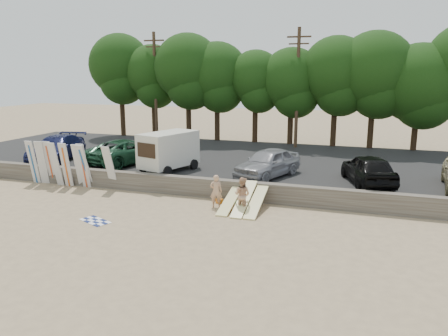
{
  "coord_description": "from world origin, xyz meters",
  "views": [
    {
      "loc": [
        7.42,
        -17.67,
        6.38
      ],
      "look_at": [
        0.48,
        3.0,
        1.62
      ],
      "focal_mm": 35.0,
      "sensor_mm": 36.0,
      "label": 1
    }
  ],
  "objects_px": {
    "car_0": "(57,148)",
    "box_trailer": "(169,149)",
    "car_1": "(127,151)",
    "car_3": "(368,169)",
    "beachgoer_a": "(216,191)",
    "beachgoer_b": "(242,195)",
    "cooler": "(234,200)",
    "car_2": "(268,163)"
  },
  "relations": [
    {
      "from": "box_trailer",
      "to": "cooler",
      "type": "relative_size",
      "value": 10.43
    },
    {
      "from": "car_2",
      "to": "beachgoer_b",
      "type": "height_order",
      "value": "car_2"
    },
    {
      "from": "box_trailer",
      "to": "car_1",
      "type": "relative_size",
      "value": 0.71
    },
    {
      "from": "car_1",
      "to": "car_3",
      "type": "distance_m",
      "value": 14.7
    },
    {
      "from": "box_trailer",
      "to": "beachgoer_a",
      "type": "height_order",
      "value": "box_trailer"
    },
    {
      "from": "box_trailer",
      "to": "car_2",
      "type": "distance_m",
      "value": 5.92
    },
    {
      "from": "car_0",
      "to": "beachgoer_a",
      "type": "bearing_deg",
      "value": -31.44
    },
    {
      "from": "car_0",
      "to": "car_2",
      "type": "distance_m",
      "value": 14.39
    },
    {
      "from": "box_trailer",
      "to": "car_0",
      "type": "height_order",
      "value": "box_trailer"
    },
    {
      "from": "box_trailer",
      "to": "car_3",
      "type": "relative_size",
      "value": 0.84
    },
    {
      "from": "box_trailer",
      "to": "car_2",
      "type": "bearing_deg",
      "value": 20.33
    },
    {
      "from": "car_0",
      "to": "car_3",
      "type": "xyz_separation_m",
      "value": [
        19.7,
        -0.19,
        0.0
      ]
    },
    {
      "from": "car_1",
      "to": "beachgoer_b",
      "type": "xyz_separation_m",
      "value": [
        9.2,
        -5.33,
        -0.64
      ]
    },
    {
      "from": "beachgoer_b",
      "to": "box_trailer",
      "type": "bearing_deg",
      "value": -24.96
    },
    {
      "from": "car_2",
      "to": "beachgoer_a",
      "type": "bearing_deg",
      "value": -90.18
    },
    {
      "from": "beachgoer_a",
      "to": "cooler",
      "type": "height_order",
      "value": "beachgoer_a"
    },
    {
      "from": "box_trailer",
      "to": "cooler",
      "type": "bearing_deg",
      "value": -13.13
    },
    {
      "from": "car_0",
      "to": "car_3",
      "type": "distance_m",
      "value": 19.7
    },
    {
      "from": "beachgoer_b",
      "to": "cooler",
      "type": "relative_size",
      "value": 4.42
    },
    {
      "from": "car_0",
      "to": "box_trailer",
      "type": "bearing_deg",
      "value": -16.49
    },
    {
      "from": "car_3",
      "to": "beachgoer_b",
      "type": "height_order",
      "value": "car_3"
    },
    {
      "from": "car_3",
      "to": "cooler",
      "type": "distance_m",
      "value": 7.23
    },
    {
      "from": "beachgoer_a",
      "to": "cooler",
      "type": "distance_m",
      "value": 1.31
    },
    {
      "from": "car_0",
      "to": "car_1",
      "type": "distance_m",
      "value": 5.05
    },
    {
      "from": "car_0",
      "to": "beachgoer_a",
      "type": "distance_m",
      "value": 13.58
    },
    {
      "from": "beachgoer_b",
      "to": "cooler",
      "type": "bearing_deg",
      "value": -46.92
    },
    {
      "from": "box_trailer",
      "to": "car_1",
      "type": "height_order",
      "value": "box_trailer"
    },
    {
      "from": "cooler",
      "to": "car_1",
      "type": "bearing_deg",
      "value": 140.94
    },
    {
      "from": "beachgoer_a",
      "to": "beachgoer_b",
      "type": "distance_m",
      "value": 1.45
    },
    {
      "from": "car_0",
      "to": "beachgoer_a",
      "type": "relative_size",
      "value": 3.41
    },
    {
      "from": "car_0",
      "to": "car_3",
      "type": "relative_size",
      "value": 1.17
    },
    {
      "from": "car_3",
      "to": "car_2",
      "type": "bearing_deg",
      "value": -16.96
    },
    {
      "from": "car_1",
      "to": "beachgoer_b",
      "type": "relative_size",
      "value": 3.32
    },
    {
      "from": "car_3",
      "to": "beachgoer_b",
      "type": "bearing_deg",
      "value": 21.99
    },
    {
      "from": "car_1",
      "to": "car_2",
      "type": "xyz_separation_m",
      "value": [
        9.38,
        -0.83,
        0.02
      ]
    },
    {
      "from": "beachgoer_a",
      "to": "cooler",
      "type": "bearing_deg",
      "value": -136.24
    },
    {
      "from": "car_0",
      "to": "car_3",
      "type": "bearing_deg",
      "value": -12.88
    },
    {
      "from": "box_trailer",
      "to": "car_1",
      "type": "xyz_separation_m",
      "value": [
        -3.48,
        1.18,
        -0.51
      ]
    },
    {
      "from": "beachgoer_a",
      "to": "beachgoer_b",
      "type": "height_order",
      "value": "beachgoer_b"
    },
    {
      "from": "car_0",
      "to": "beachgoer_b",
      "type": "height_order",
      "value": "car_0"
    },
    {
      "from": "box_trailer",
      "to": "cooler",
      "type": "distance_m",
      "value": 5.95
    },
    {
      "from": "box_trailer",
      "to": "car_3",
      "type": "xyz_separation_m",
      "value": [
        11.2,
        0.43,
        -0.48
      ]
    }
  ]
}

